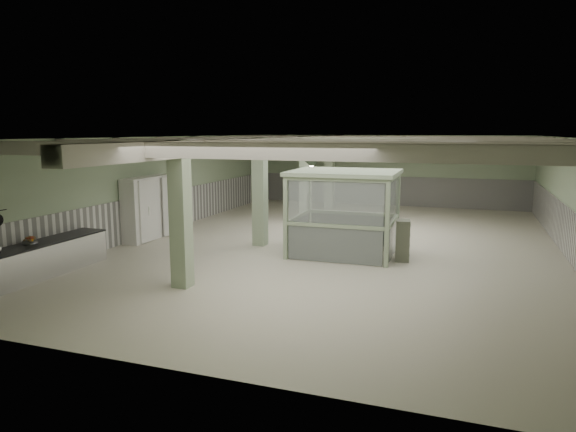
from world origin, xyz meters
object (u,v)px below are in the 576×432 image
(prep_counter, at_px, (25,264))
(walkin_cooler, at_px, (150,207))
(guard_booth, at_px, (344,198))
(filing_cabinet, at_px, (403,240))

(prep_counter, height_order, walkin_cooler, walkin_cooler)
(prep_counter, relative_size, guard_booth, 1.58)
(walkin_cooler, bearing_deg, guard_booth, 0.19)
(guard_booth, distance_m, filing_cabinet, 2.19)
(prep_counter, height_order, guard_booth, guard_booth)
(walkin_cooler, relative_size, filing_cabinet, 2.01)
(walkin_cooler, distance_m, guard_booth, 7.10)
(walkin_cooler, xyz_separation_m, filing_cabinet, (8.91, -0.24, -0.51))
(prep_counter, bearing_deg, walkin_cooler, 90.85)
(filing_cabinet, bearing_deg, guard_booth, 163.50)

